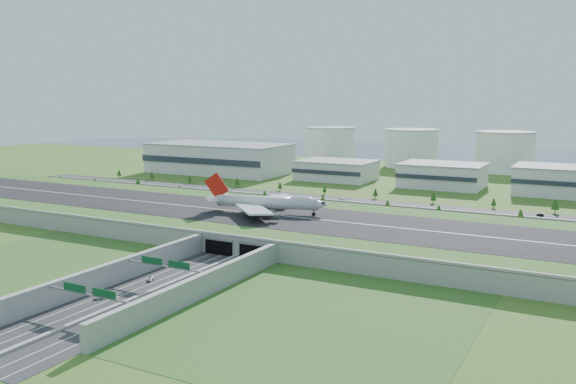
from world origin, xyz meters
The scene contains 23 objects.
ground centered at (0.00, 0.00, 0.00)m, with size 1200.00×1200.00×0.00m, color #3F591C.
airfield_deck centered at (0.00, -0.09, 4.12)m, with size 520.00×100.00×9.20m.
underpass_road centered at (0.00, -99.42, 3.43)m, with size 38.80×120.40×8.00m.
sign_gantry_near centered at (0.00, -95.04, 6.95)m, with size 38.70×0.70×9.80m.
sign_gantry_far centered at (0.00, -130.04, 6.95)m, with size 38.70×0.70×9.80m.
north_expressway centered at (0.00, 95.00, 0.06)m, with size 560.00×36.00×0.12m, color #28282B.
tree_row centered at (35.87, 92.56, 4.66)m, with size 505.29×48.75×8.49m.
hangar_west centered at (-170.00, 185.00, 12.50)m, with size 120.00×60.00×25.00m, color silver.
hangar_mid_a centered at (-60.00, 190.00, 7.50)m, with size 58.00×42.00×15.00m, color silver.
hangar_mid_b centered at (25.00, 190.00, 8.50)m, with size 58.00×42.00×17.00m, color silver.
hangar_mid_c centered at (105.00, 190.00, 9.50)m, with size 58.00×42.00×19.00m, color silver.
fuel_tank_a centered at (-120.00, 310.00, 17.50)m, with size 50.00×50.00×35.00m, color silver.
fuel_tank_b centered at (-35.00, 310.00, 17.50)m, with size 50.00×50.00×35.00m, color silver.
fuel_tank_c centered at (50.00, 310.00, 17.50)m, with size 50.00×50.00×35.00m, color silver.
bay_water centered at (0.00, 480.00, 0.03)m, with size 1200.00×260.00×0.06m, color #344F64.
boeing_747 centered at (-16.35, 2.86, 13.68)m, with size 63.55×59.37×19.98m.
car_0 centered at (-8.93, -92.77, 0.83)m, with size 1.67×4.14×1.41m, color #B6B6BB.
car_1 centered at (-10.42, -114.91, 0.95)m, with size 1.77×5.07×1.67m, color white.
car_2 centered at (12.54, -84.34, 0.83)m, with size 2.36×5.12×1.42m, color #0F0C3E.
car_3 centered at (7.23, -138.16, 0.97)m, with size 2.37×5.83×1.69m, color #A6100F.
car_4 centered at (-129.45, 85.75, 0.84)m, with size 1.70×4.22×1.44m, color slate.
car_5 centered at (101.28, 103.16, 0.81)m, with size 1.46×4.18×1.38m, color black.
car_7 centered at (-16.99, 101.09, 0.84)m, with size 2.02×4.98×1.44m, color white.
Camera 1 is at (134.28, -255.79, 65.21)m, focal length 38.00 mm.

